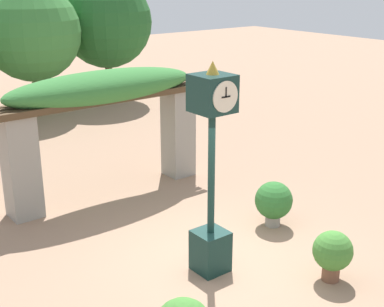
# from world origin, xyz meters

# --- Properties ---
(ground_plane) EXTENTS (60.00, 60.00, 0.00)m
(ground_plane) POSITION_xyz_m (0.00, 0.00, 0.00)
(ground_plane) COLOR #9E7A60
(pedestal_clock) EXTENTS (0.57, 0.62, 3.52)m
(pedestal_clock) POSITION_xyz_m (-0.30, -0.14, 1.75)
(pedestal_clock) COLOR #14332D
(pedestal_clock) RESTS_ON ground
(pergola) EXTENTS (5.12, 1.21, 2.79)m
(pergola) POSITION_xyz_m (0.00, 3.81, 2.04)
(pergola) COLOR gray
(pergola) RESTS_ON ground
(potted_plant_near_left) EXTENTS (0.65, 0.65, 0.86)m
(potted_plant_near_left) POSITION_xyz_m (1.04, -1.58, 0.50)
(potted_plant_near_left) COLOR brown
(potted_plant_near_left) RESTS_ON ground
(potted_plant_far_left) EXTENTS (0.74, 0.74, 0.91)m
(potted_plant_far_left) POSITION_xyz_m (1.73, 0.38, 0.52)
(potted_plant_far_left) COLOR gray
(potted_plant_far_left) RESTS_ON ground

